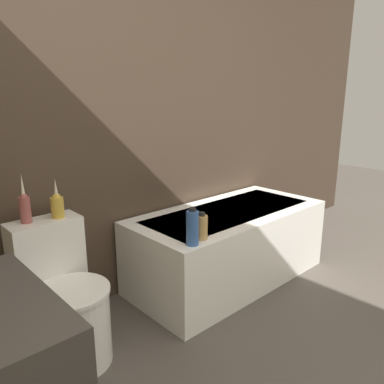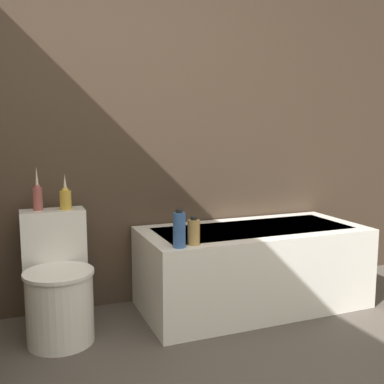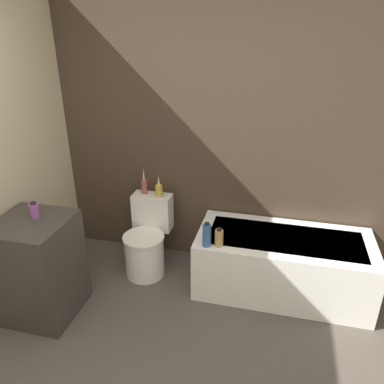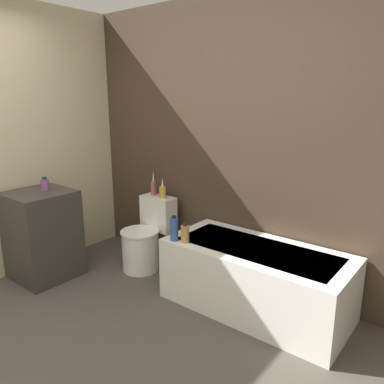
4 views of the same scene
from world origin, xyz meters
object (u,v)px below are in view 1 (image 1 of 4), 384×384
Objects in this scene: bathtub at (228,245)px; toilet at (66,303)px; shampoo_bottle_tall at (192,228)px; vase_gold at (25,207)px; shampoo_bottle_short at (202,227)px; vase_silver at (57,204)px.

toilet is at bearing 179.93° from bathtub.
bathtub is at bearing 24.29° from shampoo_bottle_tall.
vase_gold is at bearing 171.05° from bathtub.
vase_gold is at bearing 150.02° from shampoo_bottle_short.
shampoo_bottle_tall is (-0.63, -0.28, 0.37)m from bathtub.
vase_gold is 0.16m from vase_silver.
vase_silver is (0.16, -0.03, -0.01)m from vase_gold.
vase_gold is at bearing 145.35° from shampoo_bottle_tall.
shampoo_bottle_tall is (0.56, -0.47, -0.15)m from vase_silver.
toilet is 0.55m from vase_gold.
shampoo_bottle_short is (-0.53, -0.26, 0.34)m from bathtub.
vase_gold is 1.22× the size of vase_silver.
shampoo_bottle_tall reaches higher than bathtub.
vase_gold reaches higher than shampoo_bottle_short.
shampoo_bottle_tall is 1.32× the size of shampoo_bottle_short.
shampoo_bottle_tall reaches higher than toilet.
bathtub is 9.12× the size of shampoo_bottle_short.
shampoo_bottle_short is at bearing -19.42° from toilet.
toilet is at bearing -69.52° from vase_gold.
vase_gold reaches higher than toilet.
vase_gold is 1.20× the size of shampoo_bottle_tall.
bathtub is 1.27m from toilet.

